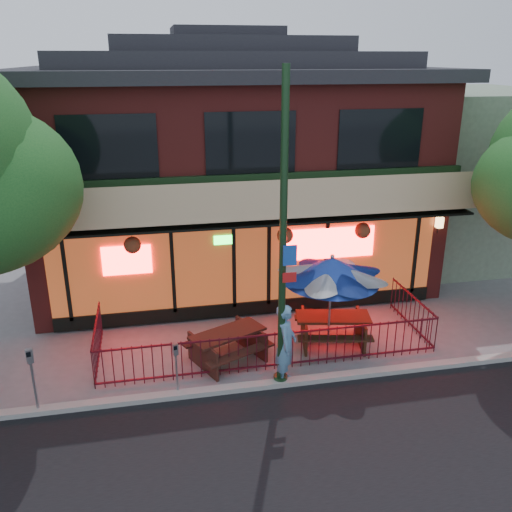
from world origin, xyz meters
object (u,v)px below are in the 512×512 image
(picnic_table_left, at_px, (228,342))
(parking_meter_far, at_px, (32,370))
(street_light, at_px, (283,256))
(patio_umbrella, at_px, (332,270))
(pedestrian, at_px, (286,344))
(parking_meter_near, at_px, (176,361))
(picnic_table_right, at_px, (333,325))

(picnic_table_left, bearing_deg, parking_meter_far, -163.00)
(picnic_table_left, height_order, parking_meter_far, parking_meter_far)
(street_light, height_order, parking_meter_far, street_light)
(picnic_table_left, xyz_separation_m, patio_umbrella, (2.55, -0.12, 1.76))
(patio_umbrella, height_order, pedestrian, patio_umbrella)
(pedestrian, relative_size, parking_meter_far, 1.27)
(parking_meter_near, bearing_deg, street_light, -0.06)
(picnic_table_left, height_order, patio_umbrella, patio_umbrella)
(pedestrian, bearing_deg, parking_meter_near, 110.50)
(picnic_table_right, bearing_deg, picnic_table_left, -174.04)
(street_light, bearing_deg, parking_meter_far, -179.17)
(picnic_table_left, bearing_deg, parking_meter_near, -137.06)
(parking_meter_far, bearing_deg, parking_meter_near, 1.55)
(picnic_table_right, relative_size, parking_meter_near, 1.67)
(picnic_table_right, bearing_deg, patio_umbrella, -121.59)
(pedestrian, xyz_separation_m, parking_meter_near, (-2.49, -0.06, -0.11))
(picnic_table_right, bearing_deg, parking_meter_near, -159.80)
(patio_umbrella, distance_m, parking_meter_far, 7.03)
(picnic_table_right, xyz_separation_m, parking_meter_far, (-7.08, -1.60, 0.51))
(street_light, relative_size, patio_umbrella, 2.62)
(street_light, height_order, picnic_table_right, street_light)
(patio_umbrella, xyz_separation_m, parking_meter_near, (-3.87, -1.10, -1.41))
(picnic_table_left, height_order, picnic_table_right, picnic_table_right)
(street_light, relative_size, picnic_table_left, 3.09)
(pedestrian, bearing_deg, patio_umbrella, -33.71)
(picnic_table_right, height_order, parking_meter_near, parking_meter_near)
(street_light, bearing_deg, pedestrian, 25.18)
(picnic_table_left, distance_m, parking_meter_near, 1.83)
(street_light, distance_m, picnic_table_right, 3.50)
(street_light, bearing_deg, picnic_table_right, 40.77)
(pedestrian, bearing_deg, picnic_table_right, -29.04)
(parking_meter_near, bearing_deg, picnic_table_left, 42.94)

